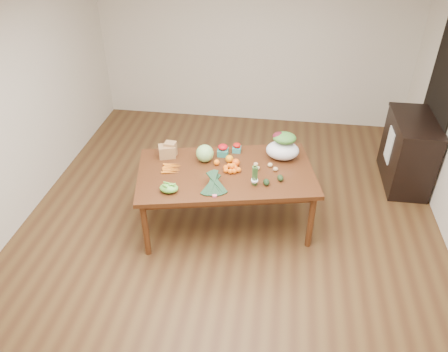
# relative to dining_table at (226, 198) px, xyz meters

# --- Properties ---
(floor) EXTENTS (6.00, 6.00, 0.00)m
(floor) POSITION_rel_dining_table_xyz_m (0.05, -0.19, -0.38)
(floor) COLOR brown
(floor) RESTS_ON ground
(room_walls) EXTENTS (5.02, 6.02, 2.70)m
(room_walls) POSITION_rel_dining_table_xyz_m (0.05, -0.19, 0.97)
(room_walls) COLOR beige
(room_walls) RESTS_ON floor
(dining_table) EXTENTS (2.16, 1.49, 0.75)m
(dining_table) POSITION_rel_dining_table_xyz_m (0.00, 0.00, 0.00)
(dining_table) COLOR #421F0F
(dining_table) RESTS_ON floor
(doorway_dark) EXTENTS (0.02, 1.00, 2.10)m
(doorway_dark) POSITION_rel_dining_table_xyz_m (2.53, 1.41, 0.68)
(doorway_dark) COLOR black
(doorway_dark) RESTS_ON floor
(cabinet) EXTENTS (0.52, 1.02, 0.94)m
(cabinet) POSITION_rel_dining_table_xyz_m (2.27, 1.21, 0.10)
(cabinet) COLOR black
(cabinet) RESTS_ON floor
(dish_towel) EXTENTS (0.02, 0.28, 0.45)m
(dish_towel) POSITION_rel_dining_table_xyz_m (2.01, 1.21, 0.18)
(dish_towel) COLOR white
(dish_towel) RESTS_ON cabinet
(paper_bag) EXTENTS (0.29, 0.26, 0.18)m
(paper_bag) POSITION_rel_dining_table_xyz_m (-0.73, 0.21, 0.46)
(paper_bag) COLOR #A17748
(paper_bag) RESTS_ON dining_table
(cabbage) EXTENTS (0.20, 0.20, 0.20)m
(cabbage) POSITION_rel_dining_table_xyz_m (-0.27, 0.18, 0.48)
(cabbage) COLOR #92BB6C
(cabbage) RESTS_ON dining_table
(strawberry_basket_a) EXTENTS (0.15, 0.15, 0.11)m
(strawberry_basket_a) POSITION_rel_dining_table_xyz_m (-0.08, 0.34, 0.43)
(strawberry_basket_a) COLOR red
(strawberry_basket_a) RESTS_ON dining_table
(strawberry_basket_b) EXTENTS (0.12, 0.12, 0.09)m
(strawberry_basket_b) POSITION_rel_dining_table_xyz_m (0.07, 0.44, 0.42)
(strawberry_basket_b) COLOR red
(strawberry_basket_b) RESTS_ON dining_table
(orange_a) EXTENTS (0.07, 0.07, 0.07)m
(orange_a) POSITION_rel_dining_table_xyz_m (-0.12, 0.11, 0.41)
(orange_a) COLOR orange
(orange_a) RESTS_ON dining_table
(orange_b) EXTENTS (0.09, 0.09, 0.09)m
(orange_b) POSITION_rel_dining_table_xyz_m (0.01, 0.19, 0.42)
(orange_b) COLOR orange
(orange_b) RESTS_ON dining_table
(orange_c) EXTENTS (0.09, 0.09, 0.09)m
(orange_c) POSITION_rel_dining_table_xyz_m (0.10, 0.12, 0.42)
(orange_c) COLOR #E4500D
(orange_c) RESTS_ON dining_table
(mandarin_cluster) EXTENTS (0.21, 0.21, 0.10)m
(mandarin_cluster) POSITION_rel_dining_table_xyz_m (0.06, 0.01, 0.42)
(mandarin_cluster) COLOR orange
(mandarin_cluster) RESTS_ON dining_table
(carrots) EXTENTS (0.26, 0.26, 0.03)m
(carrots) POSITION_rel_dining_table_xyz_m (-0.62, -0.05, 0.39)
(carrots) COLOR orange
(carrots) RESTS_ON dining_table
(snap_pea_bag) EXTENTS (0.20, 0.15, 0.09)m
(snap_pea_bag) POSITION_rel_dining_table_xyz_m (-0.54, -0.47, 0.42)
(snap_pea_bag) COLOR #55B03B
(snap_pea_bag) RESTS_ON dining_table
(kale_bunch) EXTENTS (0.40, 0.46, 0.16)m
(kale_bunch) POSITION_rel_dining_table_xyz_m (-0.07, -0.39, 0.45)
(kale_bunch) COLOR black
(kale_bunch) RESTS_ON dining_table
(asparagus_bundle) EXTENTS (0.10, 0.13, 0.26)m
(asparagus_bundle) POSITION_rel_dining_table_xyz_m (0.34, -0.22, 0.50)
(asparagus_bundle) COLOR #4C7E39
(asparagus_bundle) RESTS_ON dining_table
(potato_a) EXTENTS (0.05, 0.04, 0.04)m
(potato_a) POSITION_rel_dining_table_xyz_m (0.35, 0.09, 0.40)
(potato_a) COLOR #D1B878
(potato_a) RESTS_ON dining_table
(potato_b) EXTENTS (0.06, 0.05, 0.05)m
(potato_b) POSITION_rel_dining_table_xyz_m (0.34, 0.07, 0.40)
(potato_b) COLOR tan
(potato_b) RESTS_ON dining_table
(potato_c) EXTENTS (0.06, 0.05, 0.05)m
(potato_c) POSITION_rel_dining_table_xyz_m (0.49, 0.16, 0.40)
(potato_c) COLOR #DEB680
(potato_c) RESTS_ON dining_table
(potato_d) EXTENTS (0.05, 0.05, 0.05)m
(potato_d) POSITION_rel_dining_table_xyz_m (0.32, 0.15, 0.40)
(potato_d) COLOR tan
(potato_d) RESTS_ON dining_table
(potato_e) EXTENTS (0.06, 0.05, 0.05)m
(potato_e) POSITION_rel_dining_table_xyz_m (0.55, 0.08, 0.40)
(potato_e) COLOR tan
(potato_e) RESTS_ON dining_table
(avocado_a) EXTENTS (0.09, 0.11, 0.07)m
(avocado_a) POSITION_rel_dining_table_xyz_m (0.46, -0.19, 0.41)
(avocado_a) COLOR black
(avocado_a) RESTS_ON dining_table
(avocado_b) EXTENTS (0.09, 0.11, 0.06)m
(avocado_b) POSITION_rel_dining_table_xyz_m (0.61, -0.09, 0.41)
(avocado_b) COLOR black
(avocado_b) RESTS_ON dining_table
(salad_bag) EXTENTS (0.44, 0.37, 0.30)m
(salad_bag) POSITION_rel_dining_table_xyz_m (0.61, 0.36, 0.52)
(salad_bag) COLOR white
(salad_bag) RESTS_ON dining_table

